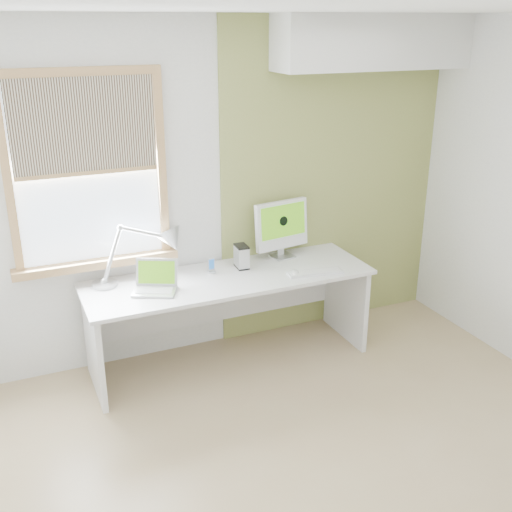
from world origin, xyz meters
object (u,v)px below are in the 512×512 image
laptop (156,283)px  imac (282,226)px  external_drive (242,256)px  desk (227,297)px  desk_lamp (160,246)px

laptop → imac: 1.17m
imac → external_drive: bearing=-165.9°
desk → laptop: laptop is taller
desk → external_drive: 0.33m
desk → external_drive: (0.16, 0.07, 0.29)m
desk_lamp → external_drive: (0.62, -0.11, -0.14)m
desk → desk_lamp: size_ratio=2.75×
desk_lamp → desk: bearing=-21.2°
external_drive → desk: bearing=-156.1°
laptop → external_drive: bearing=11.8°
laptop → imac: size_ratio=0.78×
external_drive → imac: size_ratio=0.38×
desk_lamp → external_drive: bearing=-10.1°
laptop → external_drive: 0.75m
desk_lamp → laptop: (-0.11, -0.26, -0.18)m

